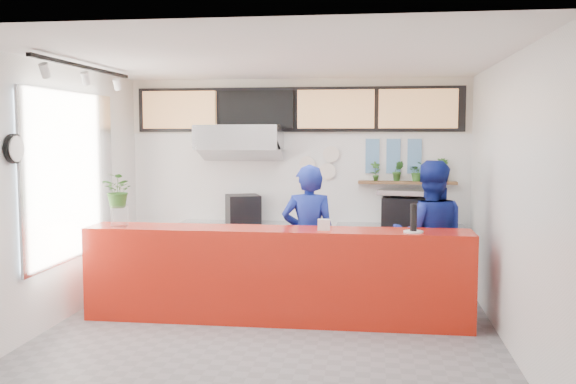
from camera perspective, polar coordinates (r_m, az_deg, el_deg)
The scene contains 46 objects.
floor at distance 7.34m, azimuth -1.53°, elevation -12.24°, with size 5.00×5.00×0.00m, color slate.
ceiling at distance 7.04m, azimuth -1.59°, elevation 11.73°, with size 5.00×5.00×0.00m, color silver.
wall_back at distance 9.50m, azimuth 0.84°, elevation 0.99°, with size 5.00×5.00×0.00m, color white.
wall_left at distance 7.83m, azimuth -19.94°, elevation -0.23°, with size 5.00×5.00×0.00m, color white.
wall_right at distance 7.08m, azimuth 18.84°, elevation -0.75°, with size 5.00×5.00×0.00m, color white.
service_counter at distance 7.57m, azimuth -1.06°, elevation -7.37°, with size 4.50×0.60×1.10m, color #B41B0C.
cream_band at distance 9.47m, azimuth 0.84°, elevation 7.64°, with size 5.00×0.02×0.80m, color beige.
prep_bench at distance 9.47m, azimuth -4.22°, elevation -5.45°, with size 1.80×0.60×0.90m, color #B2B5BA.
panini_oven at distance 9.36m, azimuth -4.02°, elevation -1.51°, with size 0.46×0.46×0.41m, color black.
extraction_hood at distance 9.26m, azimuth -4.36°, elevation 4.89°, with size 1.20×0.70×0.35m, color #B2B5BA.
hood_lip at distance 9.26m, azimuth -4.35°, elevation 3.65°, with size 1.20×0.70×0.08m, color #B2B5BA.
right_bench at distance 9.28m, azimuth 9.89°, elevation -5.73°, with size 1.80×0.60×0.90m, color #B2B5BA.
espresso_machine at distance 9.19m, azimuth 10.36°, elevation -1.73°, with size 0.63×0.45×0.41m, color black.
espresso_tray at distance 9.16m, azimuth 10.39°, elevation 0.01°, with size 0.72×0.50×0.07m, color #A1A4A8.
herb_shelf at distance 9.35m, azimuth 10.55°, elevation 0.83°, with size 1.40×0.18×0.04m, color brown.
menu_board_far_left at distance 9.73m, azimuth -9.62°, elevation 7.21°, with size 1.10×0.10×0.55m, color tan.
menu_board_mid_left at distance 9.45m, azimuth -2.83°, elevation 7.33°, with size 1.10×0.10×0.55m, color black.
menu_board_mid_right at distance 9.31m, azimuth 4.27°, elevation 7.36°, with size 1.10×0.10×0.55m, color tan.
menu_board_far_right at distance 9.31m, azimuth 11.47°, elevation 7.27°, with size 1.10×0.10×0.55m, color tan.
soffit at distance 9.44m, azimuth 0.82°, elevation 7.34°, with size 4.80×0.04×0.65m, color black.
window_pane at distance 8.07m, azimuth -18.81°, elevation 1.38°, with size 0.04×2.20×1.90m, color silver.
window_frame at distance 8.06m, azimuth -18.69°, elevation 1.38°, with size 0.03×2.30×2.00m, color #B2B5BA.
wall_clock_rim at distance 6.99m, azimuth -23.20°, elevation 3.56°, with size 0.30×0.30×0.05m, color black.
wall_clock_face at distance 6.98m, azimuth -22.99°, elevation 3.56°, with size 0.26×0.26×0.02m, color white.
track_rail at distance 7.65m, azimuth -17.58°, elevation 10.52°, with size 0.05×2.40×0.04m, color black.
dec_plate_a at distance 9.44m, azimuth 1.72°, elevation 2.48°, with size 0.24×0.24×0.03m, color silver.
dec_plate_b at distance 9.42m, azimuth 3.54°, elevation 1.86°, with size 0.24×0.24×0.03m, color silver.
dec_plate_c at distance 9.46m, azimuth 1.72°, elevation 0.66°, with size 0.24×0.24×0.03m, color silver.
dec_plate_d at distance 9.40m, azimuth 3.85°, elevation 3.38°, with size 0.24×0.24×0.03m, color silver.
photo_frame_a at distance 9.39m, azimuth 7.52°, elevation 3.95°, with size 0.20×0.02×0.25m, color #598CBF.
photo_frame_b at distance 9.39m, azimuth 9.36°, elevation 3.93°, with size 0.20×0.02×0.25m, color #598CBF.
photo_frame_c at distance 9.41m, azimuth 11.19°, elevation 3.90°, with size 0.20×0.02×0.25m, color #598CBF.
photo_frame_d at distance 9.40m, azimuth 7.50°, elevation 2.43°, with size 0.20×0.02×0.25m, color #598CBF.
photo_frame_e at distance 9.40m, azimuth 9.33°, elevation 2.40°, with size 0.20×0.02×0.25m, color #598CBF.
photo_frame_f at distance 9.42m, azimuth 11.16°, elevation 2.38°, with size 0.20×0.02×0.25m, color #598CBF.
staff_center at distance 7.93m, azimuth 1.84°, elevation -4.13°, with size 0.67×0.44×1.82m, color navy.
staff_right at distance 8.01m, azimuth 12.47°, elevation -3.97°, with size 0.91×0.71×1.88m, color navy.
herb_a at distance 9.32m, azimuth 7.78°, elevation 1.86°, with size 0.15×0.10×0.28m, color #2C5C20.
herb_b at distance 9.33m, azimuth 9.74°, elevation 1.85°, with size 0.16×0.13×0.29m, color #2C5C20.
herb_c at distance 9.35m, azimuth 11.44°, elevation 1.79°, with size 0.25×0.22×0.28m, color #2C5C20.
herb_d at distance 9.37m, azimuth 13.50°, elevation 1.92°, with size 0.19×0.17×0.33m, color #2C5C20.
glass_vase at distance 7.90m, azimuth -14.74°, elevation -2.05°, with size 0.21×0.21×0.25m, color silver.
basil_vase at distance 7.87m, azimuth -14.80°, elevation 0.15°, with size 0.38×0.33×0.42m, color #2C5C20.
napkin_holder at distance 7.35m, azimuth 3.21°, elevation -2.92°, with size 0.14×0.09×0.12m, color silver.
white_plate at distance 7.30m, azimuth 11.08°, elevation -3.48°, with size 0.22×0.22×0.02m, color silver.
pepper_mill at distance 7.28m, azimuth 11.11°, elevation -2.24°, with size 0.08×0.08×0.31m, color black.
Camera 1 is at (1.11, -6.91, 2.20)m, focal length 40.00 mm.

